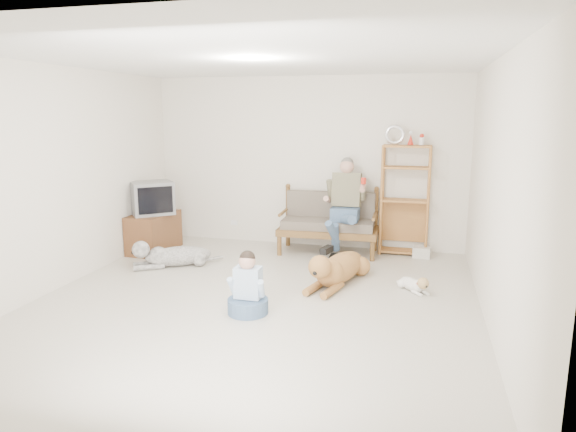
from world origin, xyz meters
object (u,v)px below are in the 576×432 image
(etagere, at_px, (405,199))
(golden_retriever, at_px, (337,269))
(tv_stand, at_px, (153,232))
(loveseat, at_px, (329,221))

(etagere, height_order, golden_retriever, etagere)
(tv_stand, bearing_deg, loveseat, 15.74)
(loveseat, xyz_separation_m, golden_retriever, (0.36, -1.48, -0.29))
(etagere, bearing_deg, golden_retriever, -114.74)
(loveseat, relative_size, tv_stand, 1.65)
(loveseat, height_order, etagere, etagere)
(etagere, bearing_deg, loveseat, -171.39)
(tv_stand, xyz_separation_m, golden_retriever, (3.03, -0.85, -0.10))
(loveseat, xyz_separation_m, etagere, (1.12, 0.17, 0.37))
(etagere, xyz_separation_m, golden_retriever, (-0.76, -1.65, -0.66))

